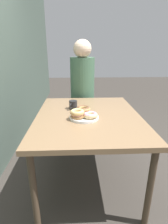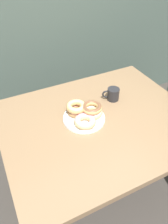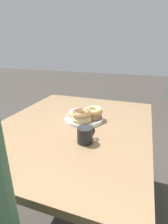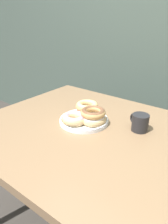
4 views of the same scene
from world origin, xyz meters
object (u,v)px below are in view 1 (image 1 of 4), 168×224
dining_table (88,121)px  donut_plate (83,114)px  person_figure (82,91)px  coffee_mug (73,105)px

dining_table → donut_plate: donut_plate is taller
person_figure → dining_table: bearing=-178.3°
dining_table → donut_plate: 0.14m
dining_table → donut_plate: bearing=146.8°
donut_plate → person_figure: person_figure is taller
dining_table → person_figure: size_ratio=0.83×
donut_plate → person_figure: (0.91, -0.03, -0.01)m
dining_table → coffee_mug: coffee_mug is taller
dining_table → donut_plate: size_ratio=4.25×
dining_table → person_figure: 0.84m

